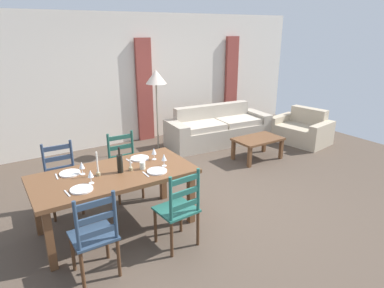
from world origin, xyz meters
The scene contains 29 objects.
ground_plane centered at (0.00, 0.00, -0.01)m, with size 9.60×9.60×0.02m, color #4D3F34.
wall_far centered at (0.00, 3.30, 1.35)m, with size 9.60×0.16×2.70m, color silver.
curtain_panel_left centered at (0.65, 3.16, 1.10)m, with size 0.35×0.08×2.20m, color brown.
curtain_panel_right centered at (3.05, 3.16, 1.10)m, with size 0.35×0.08×2.20m, color brown.
dining_table centered at (-1.20, 0.08, 0.66)m, with size 1.90×0.96×0.75m.
dining_chair_near_left centered at (-1.69, -0.66, 0.48)m, with size 0.43×0.41×0.96m.
dining_chair_near_right centered at (-0.74, -0.66, 0.48)m, with size 0.45×0.43×0.96m.
dining_chair_far_left centered at (-1.65, 0.87, 0.48)m, with size 0.43×0.41×0.96m.
dining_chair_far_right centered at (-0.78, 0.84, 0.48)m, with size 0.44×0.42×0.96m.
dinner_plate_near_left centered at (-1.65, -0.17, 0.76)m, with size 0.24×0.24×0.02m, color white.
fork_near_left centered at (-1.80, -0.17, 0.75)m, with size 0.02×0.17×0.01m, color silver.
dinner_plate_near_right centered at (-0.75, -0.17, 0.76)m, with size 0.24×0.24×0.02m, color white.
fork_near_right centered at (-0.90, -0.17, 0.75)m, with size 0.02×0.17×0.01m, color silver.
dinner_plate_far_left centered at (-1.65, 0.33, 0.76)m, with size 0.24×0.24×0.02m, color white.
fork_far_left centered at (-1.80, 0.33, 0.75)m, with size 0.02×0.17×0.01m, color silver.
dinner_plate_far_right centered at (-0.75, 0.33, 0.76)m, with size 0.24×0.24×0.02m, color white.
fork_far_right centered at (-0.90, 0.33, 0.75)m, with size 0.02×0.17×0.01m, color silver.
wine_bottle centered at (-1.13, 0.05, 0.87)m, with size 0.07×0.07×0.32m.
wine_glass_near_left centered at (-1.51, -0.06, 0.86)m, with size 0.06×0.06×0.16m.
wine_glass_near_right centered at (-0.59, -0.06, 0.86)m, with size 0.06×0.06×0.16m.
wine_glass_far_left centered at (-1.53, 0.24, 0.86)m, with size 0.06×0.06×0.16m.
wine_glass_far_right centered at (-0.60, 0.21, 0.86)m, with size 0.06×0.06×0.16m.
coffee_cup_primary centered at (-0.86, 0.00, 0.80)m, with size 0.07×0.07×0.09m, color beige.
candle_tall centered at (-1.38, 0.10, 0.84)m, with size 0.05×0.05×0.30m.
candle_short centered at (-1.00, 0.04, 0.79)m, with size 0.05×0.05×0.14m.
couch centered at (1.86, 2.11, 0.29)m, with size 2.34×0.99×0.80m.
coffee_table centered at (1.91, 0.89, 0.36)m, with size 0.90×0.56×0.42m.
armchair_upholstered centered at (3.47, 1.15, 0.25)m, with size 0.98×1.28×0.72m.
standing_lamp centered at (0.50, 2.29, 1.41)m, with size 0.40×0.40×1.64m.
Camera 1 is at (-2.40, -3.53, 2.39)m, focal length 31.54 mm.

